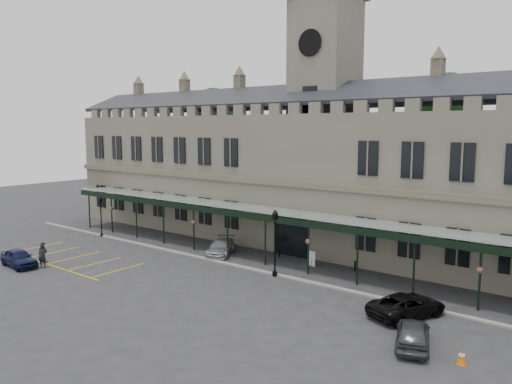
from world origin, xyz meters
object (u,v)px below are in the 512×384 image
Objects in this scene: station_building at (323,176)px; sign_board at (312,259)px; lamp_post_left at (101,212)px; person_b at (43,252)px; traffic_cone at (462,357)px; car_taxi at (221,247)px; car_right_a at (413,333)px; clock_tower at (325,102)px; car_van at (407,305)px; lamp_post_mid at (275,237)px; car_left_a at (19,258)px; person_a at (42,256)px.

station_building reaches higher than sign_board.
lamp_post_left reaches higher than person_b.
car_taxi is (-22.24, 7.99, 0.32)m from traffic_cone.
car_right_a is 2.49× the size of person_b.
clock_tower is 14.52m from sign_board.
car_van is at bearing -19.48° from sign_board.
lamp_post_mid is 7.97m from car_taxi.
clock_tower reaches higher than sign_board.
car_left_a reaches higher than sign_board.
person_a is (-26.20, -7.76, 0.26)m from car_van.
station_building is 22.29m from lamp_post_left.
station_building is at bearing -153.28° from person_b.
clock_tower is 13.26× the size of person_a.
traffic_cone is at bearing 157.45° from car_van.
lamp_post_mid reaches higher than lamp_post_left.
car_van is 4.06m from car_right_a.
lamp_post_left is 6.03× the size of traffic_cone.
car_van is (32.23, -1.77, -1.77)m from lamp_post_left.
lamp_post_mid is 20.34m from car_left_a.
station_building is 18.81m from car_van.
station_building reaches higher than traffic_cone.
lamp_post_left is (-19.23, -10.62, -10.67)m from clock_tower.
car_taxi is (10.00, 12.60, -0.04)m from car_left_a.
car_van is (28.00, 8.74, -0.02)m from car_left_a.
car_right_a is at bearing -47.29° from station_building.
car_left_a is (-32.24, -4.61, 0.36)m from traffic_cone.
lamp_post_left reaches higher than car_van.
lamp_post_left is 21.55m from lamp_post_mid.
person_a is (-16.22, -13.46, 0.35)m from sign_board.
lamp_post_mid is at bearing -77.70° from station_building.
lamp_post_mid is at bearing 12.70° from car_van.
traffic_cone is 32.13m from person_b.
car_right_a is (-2.50, 0.46, 0.35)m from traffic_cone.
person_b is (-29.51, -3.20, 0.12)m from car_right_a.
lamp_post_left reaches higher than person_a.
person_b is (0.23, 1.86, 0.11)m from car_left_a.
car_taxi reaches higher than traffic_cone.
car_right_a reaches higher than traffic_cone.
car_right_a reaches higher than sign_board.
station_building is at bearing 30.69° from car_taxi.
car_left_a is at bearing 39.01° from car_van.
station_building is 24.59m from traffic_cone.
clock_tower is at bearing 30.95° from car_taxi.
car_van is at bearing -43.61° from clock_tower.
lamp_post_left is at bearing -151.29° from station_building.
station_building is 32.07× the size of person_a.
station_building is 6.64m from clock_tower.
traffic_cone is at bearing -21.30° from lamp_post_mid.
car_left_a reaches higher than car_right_a.
lamp_post_left is 0.92× the size of car_taxi.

